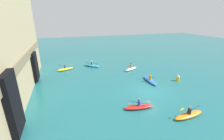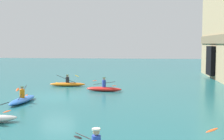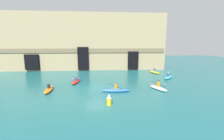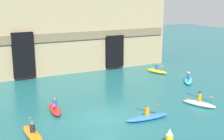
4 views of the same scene
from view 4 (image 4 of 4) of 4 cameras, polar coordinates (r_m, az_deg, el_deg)
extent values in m
plane|color=#1E6066|center=(24.06, -1.15, -8.76)|extent=(120.00, 120.00, 0.00)
cube|color=#9E8966|center=(38.87, -17.35, 8.85)|extent=(37.23, 7.85, 12.73)
cube|color=brown|center=(35.17, -15.95, 5.41)|extent=(36.48, 0.24, 0.95)
cube|color=black|center=(35.32, -15.92, 2.65)|extent=(2.32, 0.70, 4.97)
cube|color=black|center=(39.13, 0.41, 3.46)|extent=(2.34, 0.70, 3.97)
ellipsoid|color=red|center=(25.71, -10.39, -7.05)|extent=(1.19, 3.14, 0.37)
cylinder|color=#2D47B7|center=(25.55, -10.44, -6.06)|extent=(0.32, 0.32, 0.58)
sphere|color=beige|center=(25.42, -10.47, -5.21)|extent=(0.22, 0.22, 0.22)
cylinder|color=#4C6B4C|center=(25.39, -10.48, -5.01)|extent=(0.28, 0.28, 0.06)
cylinder|color=black|center=(25.54, -10.44, -6.00)|extent=(0.77, 1.98, 0.40)
ellipsoid|color=#D84C19|center=(24.61, -10.57, -6.36)|extent=(0.32, 0.48, 0.13)
ellipsoid|color=#D84C19|center=(26.46, -10.31, -5.66)|extent=(0.32, 0.48, 0.13)
ellipsoid|color=yellow|center=(37.92, 8.21, -0.22)|extent=(1.65, 2.94, 0.41)
cylinder|color=#2D47B7|center=(37.82, 8.23, 0.42)|extent=(0.32, 0.32, 0.46)
sphere|color=brown|center=(37.75, 8.25, 0.89)|extent=(0.19, 0.19, 0.19)
cylinder|color=#4C6B4C|center=(37.73, 8.25, 1.00)|extent=(0.23, 0.23, 0.06)
cylinder|color=black|center=(37.81, 8.23, 0.45)|extent=(0.19, 2.06, 0.81)
ellipsoid|color=#D84C19|center=(38.58, 7.35, 0.21)|extent=(0.21, 0.44, 0.20)
ellipsoid|color=#D84C19|center=(37.06, 9.15, 0.70)|extent=(0.21, 0.44, 0.20)
ellipsoid|color=orange|center=(21.63, -14.28, -11.35)|extent=(1.04, 3.40, 0.36)
cylinder|color=#232328|center=(21.45, -14.35, -10.30)|extent=(0.34, 0.34, 0.51)
sphere|color=tan|center=(21.31, -14.41, -9.40)|extent=(0.22, 0.22, 0.22)
cylinder|color=#4C6B4C|center=(21.28, -14.42, -9.18)|extent=(0.28, 0.28, 0.06)
cylinder|color=black|center=(21.44, -14.36, -10.23)|extent=(0.14, 2.09, 0.82)
ellipsoid|color=yellow|center=(22.16, -14.85, -8.50)|extent=(0.20, 0.44, 0.20)
ellipsoid|color=yellow|center=(20.76, -13.82, -12.09)|extent=(0.20, 0.44, 0.20)
ellipsoid|color=blue|center=(23.86, 6.43, -8.59)|extent=(3.60, 1.01, 0.35)
cylinder|color=orange|center=(23.69, 6.46, -7.57)|extent=(0.34, 0.34, 0.56)
sphere|color=tan|center=(23.56, 6.48, -6.71)|extent=(0.20, 0.20, 0.20)
cylinder|color=#4C6B4C|center=(23.53, 6.49, -6.53)|extent=(0.25, 0.25, 0.06)
cylinder|color=black|center=(23.68, 6.46, -7.51)|extent=(2.03, 0.19, 0.86)
ellipsoid|color=#D84C19|center=(23.30, 4.68, -8.79)|extent=(0.44, 0.21, 0.21)
ellipsoid|color=#D84C19|center=(24.09, 8.17, -6.25)|extent=(0.44, 0.21, 0.21)
ellipsoid|color=#33B2C6|center=(34.60, 13.76, -1.84)|extent=(2.72, 2.98, 0.38)
cylinder|color=#2D47B7|center=(34.49, 13.80, -1.15)|extent=(0.32, 0.32, 0.49)
sphere|color=tan|center=(34.40, 13.83, -0.57)|extent=(0.24, 0.24, 0.24)
cylinder|color=silver|center=(34.38, 13.84, -0.41)|extent=(0.30, 0.30, 0.06)
cylinder|color=black|center=(34.48, 13.80, -1.11)|extent=(1.43, 1.80, 0.19)
ellipsoid|color=black|center=(35.45, 13.74, -0.59)|extent=(0.42, 0.46, 0.08)
ellipsoid|color=black|center=(33.52, 13.87, -1.65)|extent=(0.42, 0.46, 0.08)
ellipsoid|color=white|center=(27.45, 15.63, -5.96)|extent=(1.84, 2.93, 0.41)
cylinder|color=orange|center=(27.29, 15.70, -4.97)|extent=(0.33, 0.33, 0.59)
sphere|color=beige|center=(27.17, 15.75, -4.15)|extent=(0.23, 0.23, 0.23)
cylinder|color=#232328|center=(27.14, 15.77, -3.96)|extent=(0.29, 0.29, 0.06)
cylinder|color=black|center=(27.28, 15.70, -4.91)|extent=(1.32, 1.79, 0.53)
ellipsoid|color=#D84C19|center=(27.07, 17.76, -4.70)|extent=(0.40, 0.46, 0.15)
ellipsoid|color=#D84C19|center=(27.53, 13.68, -5.11)|extent=(0.40, 0.46, 0.15)
cylinder|color=yellow|center=(20.20, 10.45, -12.47)|extent=(0.47, 0.47, 0.69)
cone|color=white|center=(19.97, 10.52, -11.05)|extent=(0.40, 0.40, 0.41)
camera|label=1|loc=(30.39, -37.47, 10.51)|focal=24.00mm
camera|label=2|loc=(42.43, 23.22, 5.53)|focal=50.00mm
camera|label=3|loc=(11.18, 56.54, -10.58)|focal=24.00mm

